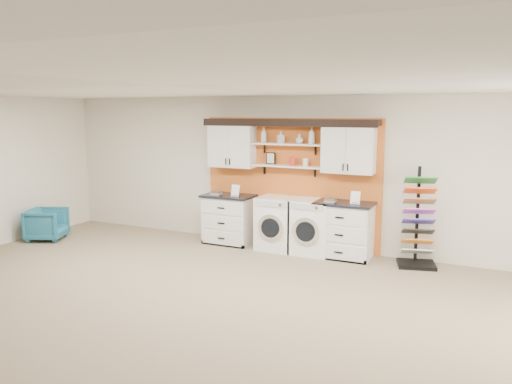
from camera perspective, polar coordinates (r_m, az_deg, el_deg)
The scene contains 22 objects.
floor at distance 6.23m, azimuth -10.03°, elevation -14.78°, with size 10.00×10.00×0.00m, color gray.
ceiling at distance 5.70m, azimuth -10.84°, elevation 11.88°, with size 10.00×10.00×0.00m, color white.
wall_back at distance 9.31m, azimuth 4.04°, elevation 2.30°, with size 10.00×10.00×0.00m, color beige.
accent_panel at distance 9.30m, azimuth 3.95°, elevation 1.05°, with size 3.40×0.07×2.40m, color #C85F22.
upper_cabinet_left at distance 9.55m, azimuth -2.74°, elevation 5.37°, with size 0.90×0.35×0.84m.
upper_cabinet_right at distance 8.72m, azimuth 10.54°, elevation 4.86°, with size 0.90×0.35×0.84m.
shelf_lower at distance 9.11m, azimuth 3.59°, elevation 2.97°, with size 1.32×0.28×0.03m, color white.
shelf_upper at distance 9.07m, azimuth 3.62°, elevation 5.48°, with size 1.32×0.28×0.03m, color white.
crown_molding at distance 9.07m, azimuth 3.68°, elevation 8.00°, with size 3.30×0.41×0.13m.
picture_frame at distance 9.27m, azimuth 1.70°, elevation 3.87°, with size 0.18×0.02×0.22m.
canister_red at distance 9.06m, azimuth 4.19°, elevation 3.54°, with size 0.11×0.11×0.16m, color red.
canister_cream at distance 8.98m, azimuth 5.68°, elevation 3.40°, with size 0.10×0.10×0.14m, color silver.
base_cabinet_left at distance 9.61m, azimuth -3.10°, elevation -3.09°, with size 0.96×0.66×0.94m.
base_cabinet_right at distance 8.79m, azimuth 10.02°, elevation -4.29°, with size 1.00×0.66×0.98m.
washer at distance 9.18m, azimuth 2.51°, elevation -3.58°, with size 0.70×0.71×0.97m.
dryer at distance 8.95m, azimuth 6.42°, elevation -3.96°, with size 0.70×0.71×0.98m.
sample_rack at distance 8.59m, azimuth 17.97°, elevation -4.68°, with size 0.70×0.63×1.63m.
armchair at distance 10.69m, azimuth -22.78°, elevation -3.41°, with size 0.67×0.69×0.63m, color #1F6684.
soap_bottle_a at distance 9.25m, azimuth 0.91°, elevation 6.54°, with size 0.11×0.11×0.28m, color silver.
soap_bottle_b at distance 9.12m, azimuth 2.86°, elevation 6.28°, with size 0.10×0.10×0.21m, color silver.
soap_bottle_c at distance 8.99m, azimuth 4.98°, elevation 6.06°, with size 0.13×0.13×0.17m, color silver.
soap_bottle_d at distance 8.91m, azimuth 6.38°, elevation 6.44°, with size 0.12×0.12×0.30m, color silver.
Camera 1 is at (3.34, -4.62, 2.52)m, focal length 35.00 mm.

